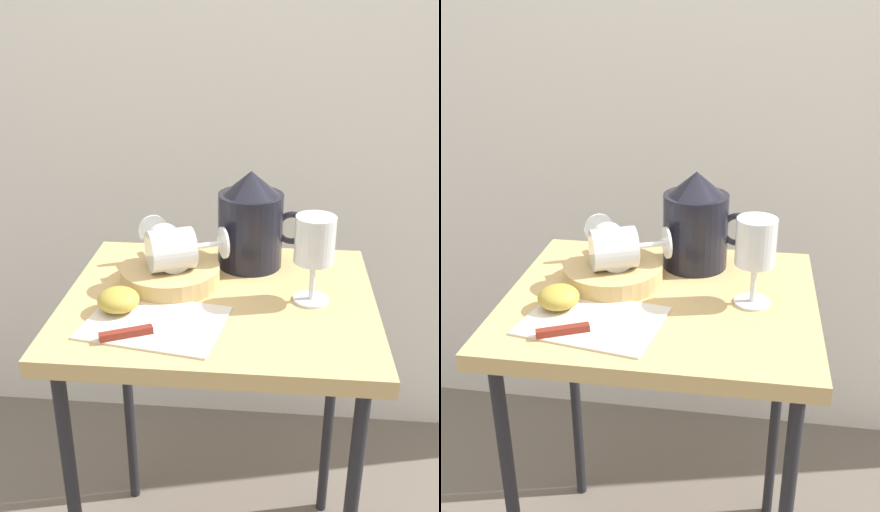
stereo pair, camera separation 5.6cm
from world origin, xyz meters
TOP-DOWN VIEW (x-y plane):
  - curtain_drape at (0.00, 0.57)m, footprint 2.40×0.03m
  - table at (0.00, 0.00)m, footprint 0.56×0.47m
  - linen_napkin at (-0.10, -0.11)m, footprint 0.25×0.20m
  - basket_tray at (-0.10, 0.05)m, footprint 0.19×0.19m
  - pitcher at (0.05, 0.15)m, footprint 0.18×0.13m
  - wine_glass_upright at (0.16, -0.00)m, footprint 0.07×0.07m
  - wine_glass_tipped_near at (-0.10, 0.05)m, footprint 0.13×0.16m
  - wine_glass_tipped_far at (-0.09, 0.04)m, footprint 0.16×0.12m
  - apple_half_left at (-0.17, -0.07)m, footprint 0.07×0.07m
  - knife at (-0.11, -0.14)m, footprint 0.20×0.10m

SIDE VIEW (x-z plane):
  - table at x=0.00m, z-range 0.27..0.96m
  - linen_napkin at x=-0.10m, z-range 0.69..0.69m
  - knife at x=-0.11m, z-range 0.69..0.70m
  - basket_tray at x=-0.10m, z-range 0.69..0.72m
  - apple_half_left at x=-0.17m, z-range 0.69..0.73m
  - wine_glass_tipped_near at x=-0.10m, z-range 0.72..0.79m
  - wine_glass_tipped_far at x=-0.09m, z-range 0.72..0.80m
  - pitcher at x=0.05m, z-range 0.67..0.86m
  - wine_glass_upright at x=0.16m, z-range 0.72..0.88m
  - curtain_drape at x=0.00m, z-range 0.00..1.98m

